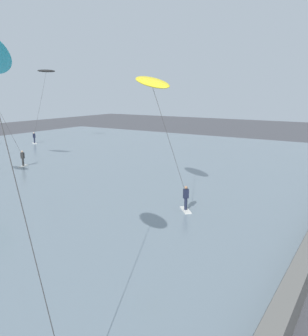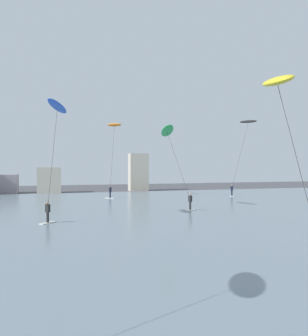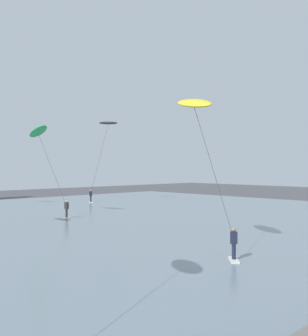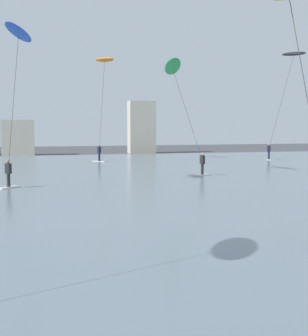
% 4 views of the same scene
% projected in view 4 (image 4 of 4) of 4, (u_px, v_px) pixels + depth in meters
% --- Properties ---
extents(water_bay, '(84.00, 52.00, 0.10)m').
position_uv_depth(water_bay, '(87.00, 182.00, 31.64)').
color(water_bay, slate).
rests_on(water_bay, ground).
extents(kitesurfer_orange, '(2.54, 3.70, 10.27)m').
position_uv_depth(kitesurfer_orange, '(104.00, 68.00, 47.95)').
color(kitesurfer_orange, silver).
rests_on(kitesurfer_orange, water_bay).
extents(kitesurfer_yellow, '(2.51, 5.09, 8.84)m').
position_uv_depth(kitesurfer_yellow, '(292.00, 9.00, 16.33)').
color(kitesurfer_yellow, silver).
rests_on(kitesurfer_yellow, water_bay).
extents(kitesurfer_green, '(3.19, 4.51, 8.54)m').
position_uv_depth(kitesurfer_green, '(175.00, 74.00, 36.14)').
color(kitesurfer_green, silver).
rests_on(kitesurfer_green, water_bay).
extents(kitesurfer_black, '(2.99, 3.92, 10.67)m').
position_uv_depth(kitesurfer_black, '(290.00, 68.00, 47.44)').
color(kitesurfer_black, silver).
rests_on(kitesurfer_black, water_bay).
extents(kitesurfer_blue, '(2.44, 3.68, 9.70)m').
position_uv_depth(kitesurfer_blue, '(17.00, 47.00, 29.16)').
color(kitesurfer_blue, silver).
rests_on(kitesurfer_blue, water_bay).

